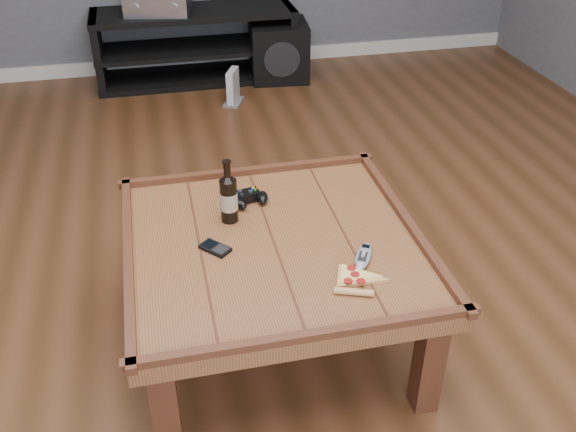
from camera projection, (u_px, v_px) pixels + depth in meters
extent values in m
plane|color=#432613|center=(275.00, 338.00, 2.44)|extent=(6.00, 6.00, 0.00)
cube|color=silver|center=(195.00, 61.00, 4.85)|extent=(5.00, 0.02, 0.10)
cube|color=brown|center=(274.00, 248.00, 2.21)|extent=(1.00, 1.00, 0.06)
cube|color=#3A1B0F|center=(165.00, 409.00, 1.91)|extent=(0.08, 0.08, 0.39)
cube|color=#3A1B0F|center=(429.00, 363.00, 2.06)|extent=(0.08, 0.08, 0.39)
cube|color=#3A1B0F|center=(152.00, 247.00, 2.59)|extent=(0.08, 0.08, 0.39)
cube|color=#3A1B0F|center=(350.00, 222.00, 2.75)|extent=(0.08, 0.08, 0.39)
cube|color=#3A1B0F|center=(249.00, 171.00, 2.58)|extent=(1.03, 0.03, 0.03)
cube|color=#3A1B0F|center=(309.00, 336.00, 1.79)|extent=(1.03, 0.03, 0.03)
cube|color=#3A1B0F|center=(407.00, 221.00, 2.27)|extent=(0.03, 1.03, 0.03)
cube|color=#3A1B0F|center=(128.00, 257.00, 2.09)|extent=(0.03, 1.03, 0.03)
cube|color=black|center=(193.00, 13.00, 4.42)|extent=(1.40, 0.45, 0.04)
cube|color=black|center=(196.00, 48.00, 4.56)|extent=(1.40, 0.45, 0.03)
cube|color=black|center=(198.00, 76.00, 4.67)|extent=(1.40, 0.45, 0.04)
cube|color=black|center=(99.00, 52.00, 4.42)|extent=(0.05, 0.44, 0.50)
cube|color=black|center=(288.00, 39.00, 4.67)|extent=(0.05, 0.44, 0.50)
cylinder|color=black|center=(229.00, 201.00, 2.26)|extent=(0.06, 0.06, 0.16)
cone|color=black|center=(227.00, 177.00, 2.20)|extent=(0.06, 0.06, 0.03)
cylinder|color=black|center=(227.00, 169.00, 2.19)|extent=(0.03, 0.03, 0.06)
cylinder|color=black|center=(227.00, 162.00, 2.17)|extent=(0.03, 0.03, 0.01)
cylinder|color=tan|center=(229.00, 201.00, 2.26)|extent=(0.06, 0.06, 0.07)
cube|color=black|center=(247.00, 196.00, 2.40)|extent=(0.10, 0.08, 0.03)
ellipsoid|color=black|center=(239.00, 203.00, 2.36)|extent=(0.08, 0.09, 0.04)
ellipsoid|color=black|center=(263.00, 197.00, 2.39)|extent=(0.05, 0.08, 0.04)
cylinder|color=black|center=(240.00, 191.00, 2.39)|extent=(0.02, 0.02, 0.01)
cylinder|color=black|center=(251.00, 192.00, 2.39)|extent=(0.02, 0.02, 0.01)
cylinder|color=yellow|center=(253.00, 188.00, 2.41)|extent=(0.01, 0.01, 0.01)
cylinder|color=red|center=(256.00, 188.00, 2.41)|extent=(0.01, 0.01, 0.01)
cylinder|color=#0C33CC|center=(252.00, 189.00, 2.40)|extent=(0.01, 0.01, 0.01)
cylinder|color=#0C9919|center=(255.00, 190.00, 2.40)|extent=(0.01, 0.01, 0.01)
cylinder|color=#DEAF60|center=(354.00, 292.00, 1.95)|extent=(0.12, 0.06, 0.02)
cylinder|color=maroon|center=(348.00, 281.00, 1.98)|extent=(0.03, 0.03, 0.00)
cylinder|color=maroon|center=(361.00, 281.00, 1.98)|extent=(0.03, 0.03, 0.00)
cylinder|color=maroon|center=(355.00, 274.00, 2.01)|extent=(0.03, 0.03, 0.00)
cylinder|color=maroon|center=(351.00, 268.00, 2.04)|extent=(0.03, 0.03, 0.00)
cylinder|color=maroon|center=(359.00, 264.00, 2.06)|extent=(0.03, 0.03, 0.00)
cube|color=black|center=(215.00, 248.00, 2.15)|extent=(0.11, 0.11, 0.01)
cube|color=black|center=(209.00, 244.00, 2.15)|extent=(0.06, 0.06, 0.00)
cube|color=black|center=(221.00, 249.00, 2.13)|extent=(0.06, 0.06, 0.00)
ellipsoid|color=gray|center=(363.00, 256.00, 2.10)|extent=(0.12, 0.16, 0.02)
cube|color=black|center=(366.00, 246.00, 2.13)|extent=(0.03, 0.03, 0.00)
cube|color=black|center=(363.00, 256.00, 2.08)|extent=(0.05, 0.06, 0.00)
cube|color=black|center=(158.00, 1.00, 4.33)|extent=(0.48, 0.42, 0.15)
cube|color=#A9AAB3|center=(154.00, 8.00, 4.18)|extent=(0.41, 0.09, 0.15)
cylinder|color=#A9AAB3|center=(135.00, 8.00, 4.18)|extent=(0.06, 0.03, 0.05)
cylinder|color=#A9AAB3|center=(174.00, 8.00, 4.18)|extent=(0.06, 0.03, 0.05)
cube|color=black|center=(279.00, 50.00, 4.61)|extent=(0.44, 0.44, 0.40)
cylinder|color=black|center=(282.00, 60.00, 4.44)|extent=(0.25, 0.04, 0.25)
cube|color=slate|center=(234.00, 102.00, 4.31)|extent=(0.17, 0.21, 0.02)
cube|color=silver|center=(233.00, 86.00, 4.24)|extent=(0.11, 0.17, 0.22)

